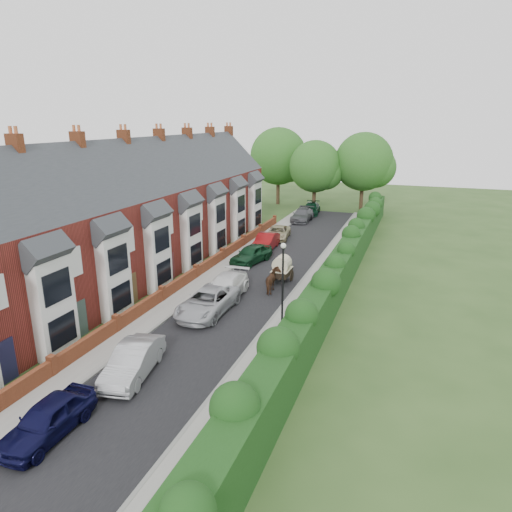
{
  "coord_description": "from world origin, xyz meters",
  "views": [
    {
      "loc": [
        10.4,
        -19.84,
        11.85
      ],
      "look_at": [
        -0.54,
        10.33,
        2.2
      ],
      "focal_mm": 32.0,
      "sensor_mm": 36.0,
      "label": 1
    }
  ],
  "objects_px": {
    "car_silver_b": "(208,302)",
    "car_green": "(251,254)",
    "car_silver_a": "(133,361)",
    "car_black": "(305,212)",
    "horse": "(273,281)",
    "horse_cart": "(282,267)",
    "car_beige": "(278,233)",
    "car_white": "(225,287)",
    "lamppost": "(283,274)",
    "car_red": "(266,242)",
    "car_grey": "(302,215)",
    "car_navy": "(48,419)"
  },
  "relations": [
    {
      "from": "car_white",
      "to": "car_grey",
      "type": "bearing_deg",
      "value": 90.42
    },
    {
      "from": "horse",
      "to": "car_navy",
      "type": "bearing_deg",
      "value": 69.53
    },
    {
      "from": "car_black",
      "to": "horse",
      "type": "relative_size",
      "value": 2.17
    },
    {
      "from": "car_white",
      "to": "car_beige",
      "type": "relative_size",
      "value": 1.16
    },
    {
      "from": "car_silver_b",
      "to": "horse_cart",
      "type": "xyz_separation_m",
      "value": [
        2.76,
        7.07,
        0.43
      ]
    },
    {
      "from": "car_beige",
      "to": "car_green",
      "type": "bearing_deg",
      "value": -96.56
    },
    {
      "from": "car_red",
      "to": "car_grey",
      "type": "height_order",
      "value": "car_red"
    },
    {
      "from": "car_silver_b",
      "to": "car_green",
      "type": "distance_m",
      "value": 10.97
    },
    {
      "from": "horse_cart",
      "to": "car_navy",
      "type": "bearing_deg",
      "value": -99.96
    },
    {
      "from": "car_green",
      "to": "horse",
      "type": "xyz_separation_m",
      "value": [
        3.89,
        -6.02,
        0.07
      ]
    },
    {
      "from": "car_red",
      "to": "car_black",
      "type": "distance_m",
      "value": 15.47
    },
    {
      "from": "car_silver_a",
      "to": "car_grey",
      "type": "bearing_deg",
      "value": 80.9
    },
    {
      "from": "car_white",
      "to": "horse",
      "type": "relative_size",
      "value": 2.66
    },
    {
      "from": "horse_cart",
      "to": "car_silver_a",
      "type": "bearing_deg",
      "value": -101.02
    },
    {
      "from": "car_silver_b",
      "to": "car_beige",
      "type": "height_order",
      "value": "car_silver_b"
    },
    {
      "from": "car_grey",
      "to": "car_silver_a",
      "type": "bearing_deg",
      "value": -89.56
    },
    {
      "from": "car_silver_b",
      "to": "horse_cart",
      "type": "distance_m",
      "value": 7.6
    },
    {
      "from": "car_navy",
      "to": "car_red",
      "type": "distance_m",
      "value": 27.97
    },
    {
      "from": "car_silver_b",
      "to": "car_beige",
      "type": "distance_m",
      "value": 19.56
    },
    {
      "from": "car_navy",
      "to": "car_grey",
      "type": "relative_size",
      "value": 0.82
    },
    {
      "from": "lamppost",
      "to": "car_white",
      "type": "xyz_separation_m",
      "value": [
        -5.0,
        3.0,
        -2.52
      ]
    },
    {
      "from": "car_silver_a",
      "to": "car_black",
      "type": "relative_size",
      "value": 1.06
    },
    {
      "from": "car_silver_a",
      "to": "car_beige",
      "type": "distance_m",
      "value": 27.43
    },
    {
      "from": "car_silver_a",
      "to": "car_red",
      "type": "xyz_separation_m",
      "value": [
        -1.13,
        23.12,
        0.0
      ]
    },
    {
      "from": "car_green",
      "to": "car_black",
      "type": "bearing_deg",
      "value": 104.37
    },
    {
      "from": "car_silver_a",
      "to": "car_grey",
      "type": "xyz_separation_m",
      "value": [
        -1.04,
        36.6,
        -0.01
      ]
    },
    {
      "from": "car_navy",
      "to": "car_silver_a",
      "type": "bearing_deg",
      "value": 82.81
    },
    {
      "from": "car_silver_b",
      "to": "car_black",
      "type": "xyz_separation_m",
      "value": [
        -1.4,
        30.71,
        -0.02
      ]
    },
    {
      "from": "car_navy",
      "to": "car_beige",
      "type": "distance_m",
      "value": 32.25
    },
    {
      "from": "car_silver_b",
      "to": "car_white",
      "type": "distance_m",
      "value": 2.71
    },
    {
      "from": "lamppost",
      "to": "car_grey",
      "type": "bearing_deg",
      "value": 102.04
    },
    {
      "from": "lamppost",
      "to": "car_silver_a",
      "type": "height_order",
      "value": "lamppost"
    },
    {
      "from": "car_green",
      "to": "horse",
      "type": "relative_size",
      "value": 2.27
    },
    {
      "from": "car_navy",
      "to": "car_grey",
      "type": "height_order",
      "value": "car_grey"
    },
    {
      "from": "car_silver_b",
      "to": "car_beige",
      "type": "relative_size",
      "value": 1.19
    },
    {
      "from": "lamppost",
      "to": "car_silver_b",
      "type": "height_order",
      "value": "lamppost"
    },
    {
      "from": "car_silver_a",
      "to": "car_red",
      "type": "bearing_deg",
      "value": 82.07
    },
    {
      "from": "lamppost",
      "to": "horse_cart",
      "type": "bearing_deg",
      "value": 106.91
    },
    {
      "from": "lamppost",
      "to": "car_black",
      "type": "xyz_separation_m",
      "value": [
        -6.4,
        31.0,
        -2.55
      ]
    },
    {
      "from": "car_grey",
      "to": "car_black",
      "type": "distance_m",
      "value": 2.01
    },
    {
      "from": "car_white",
      "to": "horse",
      "type": "bearing_deg",
      "value": 36.03
    },
    {
      "from": "car_navy",
      "to": "car_silver_b",
      "type": "relative_size",
      "value": 0.77
    },
    {
      "from": "car_white",
      "to": "car_red",
      "type": "bearing_deg",
      "value": 93.63
    },
    {
      "from": "car_green",
      "to": "horse",
      "type": "height_order",
      "value": "horse"
    },
    {
      "from": "car_white",
      "to": "car_beige",
      "type": "xyz_separation_m",
      "value": [
        -1.4,
        16.8,
        -0.13
      ]
    },
    {
      "from": "horse",
      "to": "lamppost",
      "type": "bearing_deg",
      "value": 104.05
    },
    {
      "from": "car_red",
      "to": "car_grey",
      "type": "xyz_separation_m",
      "value": [
        0.09,
        13.47,
        -0.01
      ]
    },
    {
      "from": "car_silver_b",
      "to": "car_red",
      "type": "relative_size",
      "value": 1.19
    },
    {
      "from": "car_silver_a",
      "to": "car_black",
      "type": "height_order",
      "value": "car_silver_a"
    },
    {
      "from": "car_grey",
      "to": "car_black",
      "type": "relative_size",
      "value": 1.18
    }
  ]
}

